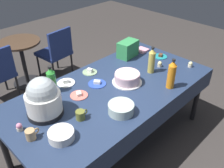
{
  "coord_description": "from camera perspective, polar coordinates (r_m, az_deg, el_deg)",
  "views": [
    {
      "loc": [
        -1.47,
        -1.45,
        2.14
      ],
      "look_at": [
        0.0,
        0.0,
        0.8
      ],
      "focal_mm": 39.38,
      "sensor_mm": 36.0,
      "label": 1
    }
  ],
  "objects": [
    {
      "name": "ceramic_snack_bowl",
      "position": [
        1.96,
        -11.71,
        -11.52
      ],
      "size": [
        0.2,
        0.2,
        0.07
      ],
      "primitive_type": "cylinder",
      "color": "silver",
      "rests_on": "potluck_table"
    },
    {
      "name": "cupcake_cocoa",
      "position": [
        2.46,
        -18.97,
        -2.52
      ],
      "size": [
        0.05,
        0.05,
        0.07
      ],
      "color": "beige",
      "rests_on": "potluck_table"
    },
    {
      "name": "dessert_plate_teal",
      "position": [
        3.15,
        11.17,
        6.36
      ],
      "size": [
        0.17,
        0.17,
        0.04
      ],
      "color": "teal",
      "rests_on": "potluck_table"
    },
    {
      "name": "cupcake_berry",
      "position": [
        2.99,
        17.73,
        4.34
      ],
      "size": [
        0.05,
        0.05,
        0.07
      ],
      "color": "beige",
      "rests_on": "potluck_table"
    },
    {
      "name": "cupcake_mint",
      "position": [
        2.91,
        11.03,
        4.55
      ],
      "size": [
        0.05,
        0.05,
        0.07
      ],
      "color": "beige",
      "rests_on": "potluck_table"
    },
    {
      "name": "frosted_layer_cake",
      "position": [
        2.55,
        3.53,
        1.37
      ],
      "size": [
        0.31,
        0.31,
        0.11
      ],
      "color": "silver",
      "rests_on": "potluck_table"
    },
    {
      "name": "coffee_mug_tan",
      "position": [
        2.02,
        -18.32,
        -11.03
      ],
      "size": [
        0.12,
        0.08,
        0.08
      ],
      "color": "tan",
      "rests_on": "potluck_table"
    },
    {
      "name": "dessert_plate_cobalt",
      "position": [
        2.55,
        -3.48,
        0.17
      ],
      "size": [
        0.19,
        0.19,
        0.04
      ],
      "color": "#2D4CB2",
      "rests_on": "potluck_table"
    },
    {
      "name": "cupcake_lemon",
      "position": [
        2.66,
        13.19,
        1.39
      ],
      "size": [
        0.05,
        0.05,
        0.07
      ],
      "color": "beige",
      "rests_on": "potluck_table"
    },
    {
      "name": "soda_bottle_orange_juice",
      "position": [
        2.49,
        13.65,
        2.14
      ],
      "size": [
        0.08,
        0.08,
        0.32
      ],
      "color": "orange",
      "rests_on": "potluck_table"
    },
    {
      "name": "soda_carton",
      "position": [
        3.07,
        3.69,
        8.13
      ],
      "size": [
        0.28,
        0.19,
        0.2
      ],
      "primitive_type": "cube",
      "rotation": [
        0.0,
        0.0,
        0.11
      ],
      "color": "#338C4C",
      "rests_on": "potluck_table"
    },
    {
      "name": "round_cafe_table",
      "position": [
        3.95,
        -20.16,
        6.36
      ],
      "size": [
        0.6,
        0.6,
        0.72
      ],
      "color": "#473323",
      "rests_on": "ground"
    },
    {
      "name": "dessert_plate_white",
      "position": [
        2.6,
        -10.62,
        0.39
      ],
      "size": [
        0.19,
        0.19,
        0.05
      ],
      "color": "white",
      "rests_on": "potluck_table"
    },
    {
      "name": "paper_napkin_stack",
      "position": [
        3.27,
        6.97,
        7.86
      ],
      "size": [
        0.14,
        0.14,
        0.02
      ],
      "primitive_type": "cube",
      "rotation": [
        0.0,
        0.0,
        0.03
      ],
      "color": "pink",
      "rests_on": "potluck_table"
    },
    {
      "name": "cupcake_rose",
      "position": [
        2.13,
        -20.72,
        -9.32
      ],
      "size": [
        0.05,
        0.05,
        0.07
      ],
      "color": "beige",
      "rests_on": "potluck_table"
    },
    {
      "name": "maroon_chair_right",
      "position": [
        3.96,
        -12.82,
        7.59
      ],
      "size": [
        0.48,
        0.48,
        0.85
      ],
      "color": "navy",
      "rests_on": "ground"
    },
    {
      "name": "slow_cooker",
      "position": [
        2.14,
        -15.7,
        -3.28
      ],
      "size": [
        0.31,
        0.31,
        0.36
      ],
      "color": "black",
      "rests_on": "potluck_table"
    },
    {
      "name": "soda_bottle_lime_soda",
      "position": [
        2.44,
        -13.85,
        0.87
      ],
      "size": [
        0.09,
        0.09,
        0.28
      ],
      "color": "green",
      "rests_on": "potluck_table"
    },
    {
      "name": "dessert_plate_coral",
      "position": [
        2.4,
        -7.67,
        -2.53
      ],
      "size": [
        0.17,
        0.17,
        0.04
      ],
      "color": "#E07266",
      "rests_on": "potluck_table"
    },
    {
      "name": "glass_salad_bowl",
      "position": [
        2.15,
        2.11,
        -5.68
      ],
      "size": [
        0.23,
        0.23,
        0.09
      ],
      "primitive_type": "cylinder",
      "color": "#B2C6BC",
      "rests_on": "potluck_table"
    },
    {
      "name": "potluck_table",
      "position": [
        2.52,
        0.0,
        -2.13
      ],
      "size": [
        2.2,
        1.1,
        0.75
      ],
      "color": "navy",
      "rests_on": "ground"
    },
    {
      "name": "ground",
      "position": [
        2.97,
        0.0,
        -13.03
      ],
      "size": [
        9.0,
        9.0,
        0.0
      ],
      "primitive_type": "plane",
      "color": "#383330"
    },
    {
      "name": "cupcake_vanilla",
      "position": [
        2.59,
        -13.86,
        0.28
      ],
      "size": [
        0.05,
        0.05,
        0.07
      ],
      "color": "beige",
      "rests_on": "potluck_table"
    },
    {
      "name": "coffee_mug_olive",
      "position": [
        2.11,
        -7.3,
        -7.12
      ],
      "size": [
        0.12,
        0.08,
        0.08
      ],
      "color": "olive",
      "rests_on": "potluck_table"
    },
    {
      "name": "soda_bottle_ginger_ale",
      "position": [
        2.73,
        9.2,
        5.35
      ],
      "size": [
        0.07,
        0.07,
        0.3
      ],
      "color": "gold",
      "rests_on": "potluck_table"
    },
    {
      "name": "dessert_plate_sage",
      "position": [
        2.76,
        -5.17,
        2.89
      ],
      "size": [
        0.16,
        0.16,
        0.05
      ],
      "color": "#8CA87F",
      "rests_on": "potluck_table"
    }
  ]
}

